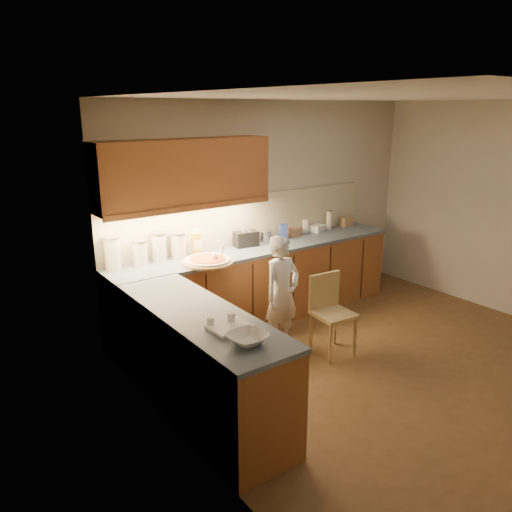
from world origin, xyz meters
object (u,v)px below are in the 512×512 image
Objects in this scene: wooden_chair at (330,308)px; toaster at (246,239)px; child at (282,294)px; pizza_on_board at (208,261)px; oil_jug at (196,243)px.

wooden_chair is 2.81× the size of toaster.
pizza_on_board is at bearing 126.28° from child.
child is 4.15× the size of toaster.
pizza_on_board is 1.38m from wooden_chair.
oil_jug reaches higher than toaster.
pizza_on_board is at bearing 139.20° from wooden_chair.
pizza_on_board reaches higher than wooden_chair.
child reaches higher than pizza_on_board.
pizza_on_board is 0.78m from toaster.
wooden_chair is at bearing -56.65° from oil_jug.
pizza_on_board is at bearing -147.45° from toaster.
toaster is (0.18, 0.91, 0.38)m from child.
child is (0.53, -0.60, -0.32)m from pizza_on_board.
wooden_chair is 2.88× the size of oil_jug.
child is 1.47× the size of wooden_chair.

